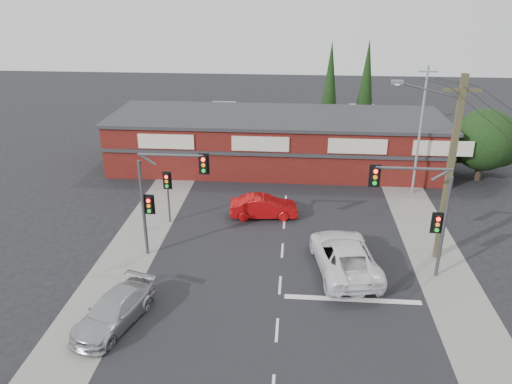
# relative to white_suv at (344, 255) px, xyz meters

# --- Properties ---
(ground) EXTENTS (120.00, 120.00, 0.00)m
(ground) POSITION_rel_white_suv_xyz_m (-3.28, -1.19, -0.86)
(ground) COLOR black
(ground) RESTS_ON ground
(road_strip) EXTENTS (14.00, 70.00, 0.01)m
(road_strip) POSITION_rel_white_suv_xyz_m (-3.28, 3.81, -0.86)
(road_strip) COLOR black
(road_strip) RESTS_ON ground
(verge_left) EXTENTS (3.00, 70.00, 0.02)m
(verge_left) POSITION_rel_white_suv_xyz_m (-11.78, 3.81, -0.85)
(verge_left) COLOR gray
(verge_left) RESTS_ON ground
(verge_right) EXTENTS (3.00, 70.00, 0.02)m
(verge_right) POSITION_rel_white_suv_xyz_m (5.22, 3.81, -0.85)
(verge_right) COLOR gray
(verge_right) RESTS_ON ground
(stop_line) EXTENTS (6.50, 0.35, 0.01)m
(stop_line) POSITION_rel_white_suv_xyz_m (0.22, -2.69, -0.85)
(stop_line) COLOR silver
(stop_line) RESTS_ON ground
(white_suv) EXTENTS (3.79, 6.59, 1.73)m
(white_suv) POSITION_rel_white_suv_xyz_m (0.00, 0.00, 0.00)
(white_suv) COLOR white
(white_suv) RESTS_ON ground
(silver_suv) EXTENTS (3.13, 5.00, 1.35)m
(silver_suv) POSITION_rel_white_suv_xyz_m (-10.47, -5.36, -0.19)
(silver_suv) COLOR #ACB0B2
(silver_suv) RESTS_ON ground
(red_sedan) EXTENTS (4.42, 1.92, 1.41)m
(red_sedan) POSITION_rel_white_suv_xyz_m (-4.62, 6.03, -0.16)
(red_sedan) COLOR #A60A0B
(red_sedan) RESTS_ON ground
(lane_dashes) EXTENTS (0.12, 29.52, 0.01)m
(lane_dashes) POSITION_rel_white_suv_xyz_m (-3.28, -5.23, -0.85)
(lane_dashes) COLOR silver
(lane_dashes) RESTS_ON ground
(shop_building) EXTENTS (27.30, 8.40, 4.22)m
(shop_building) POSITION_rel_white_suv_xyz_m (-4.27, 15.79, 1.27)
(shop_building) COLOR #4E120F
(shop_building) RESTS_ON ground
(tree_cluster) EXTENTS (5.90, 5.10, 5.50)m
(tree_cluster) POSITION_rel_white_suv_xyz_m (11.42, 14.25, 2.03)
(tree_cluster) COLOR #2D2116
(tree_cluster) RESTS_ON ground
(conifer_near) EXTENTS (1.80, 1.80, 9.25)m
(conifer_near) POSITION_rel_white_suv_xyz_m (0.22, 22.81, 4.61)
(conifer_near) COLOR #2D2116
(conifer_near) RESTS_ON ground
(conifer_far) EXTENTS (1.80, 1.80, 9.25)m
(conifer_far) POSITION_rel_white_suv_xyz_m (3.72, 24.81, 4.61)
(conifer_far) COLOR #2D2116
(conifer_far) RESTS_ON ground
(traffic_mast_left) EXTENTS (3.77, 0.27, 5.97)m
(traffic_mast_left) POSITION_rel_white_suv_xyz_m (-9.70, 0.81, 3.07)
(traffic_mast_left) COLOR #47494C
(traffic_mast_left) RESTS_ON ground
(traffic_mast_right) EXTENTS (3.96, 0.27, 5.97)m
(traffic_mast_right) POSITION_rel_white_suv_xyz_m (3.59, -0.19, 3.08)
(traffic_mast_right) COLOR #47494C
(traffic_mast_right) RESTS_ON ground
(pedestal_signal) EXTENTS (0.55, 0.27, 3.38)m
(pedestal_signal) POSITION_rel_white_suv_xyz_m (-10.48, 4.81, 1.54)
(pedestal_signal) COLOR #47494C
(pedestal_signal) RESTS_ON ground
(utility_pole) EXTENTS (4.38, 0.59, 10.00)m
(utility_pole) POSITION_rel_white_suv_xyz_m (5.09, 1.79, 4.53)
(utility_pole) COLOR brown
(utility_pole) RESTS_ON ground
(steel_pole) EXTENTS (1.20, 0.16, 9.00)m
(steel_pole) POSITION_rel_white_suv_xyz_m (5.72, 10.81, 3.84)
(steel_pole) COLOR gray
(steel_pole) RESTS_ON ground
(power_lines) EXTENTS (2.01, 29.00, 1.22)m
(power_lines) POSITION_rel_white_suv_xyz_m (5.20, -3.66, 8.18)
(power_lines) COLOR black
(power_lines) RESTS_ON ground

